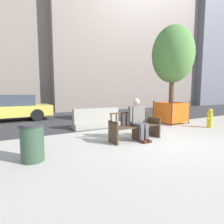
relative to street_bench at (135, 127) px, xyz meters
The scene contains 12 objects.
ground_plane 1.05m from the street_bench, 52.08° to the right, with size 200.00×200.00×0.00m, color #ADA89E.
street_asphalt 7.96m from the street_bench, 85.68° to the left, with size 120.00×12.00×0.01m, color #333335.
street_bench is the anchor object (origin of this frame).
seated_person 0.31m from the street_bench, 38.33° to the right, with size 0.58×0.72×1.31m.
jersey_barrier_centre 2.39m from the street_bench, 96.15° to the left, with size 2.03×0.77×0.84m.
street_tree 4.81m from the street_bench, 25.41° to the left, with size 1.98×1.98×4.67m.
construction_fence 3.84m from the street_bench, 25.41° to the left, with size 1.24×1.24×1.11m.
car_taxi_near 7.28m from the street_bench, 119.30° to the left, with size 4.42×2.01×1.39m.
trash_bin 3.04m from the street_bench, behind, with size 0.51×0.51×0.83m.
fire_hydrant 4.02m from the street_bench, ahead, with size 0.40×0.22×0.82m.
building_far_right 28.96m from the street_bench, 32.81° to the left, with size 14.09×12.98×19.70m.
building_centre_right 20.94m from the street_bench, 63.42° to the left, with size 17.15×13.73×22.51m.
Camera 1 is at (-3.95, -3.62, 1.48)m, focal length 28.00 mm.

